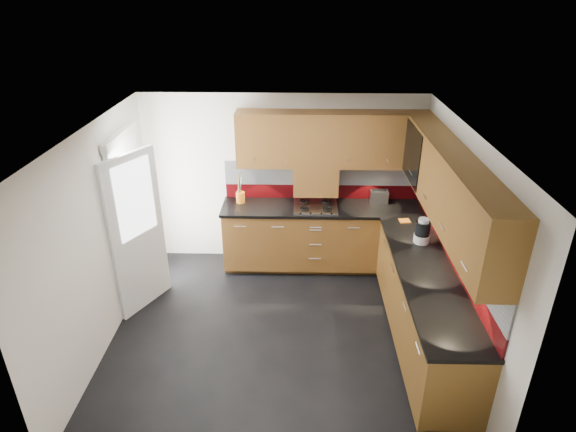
{
  "coord_description": "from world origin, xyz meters",
  "views": [
    {
      "loc": [
        0.23,
        -4.42,
        3.69
      ],
      "look_at": [
        0.1,
        0.65,
        1.21
      ],
      "focal_mm": 30.0,
      "sensor_mm": 36.0,
      "label": 1
    }
  ],
  "objects_px": {
    "gas_hob": "(316,206)",
    "food_processor": "(422,232)",
    "utensil_pot": "(240,196)",
    "toaster": "(379,196)"
  },
  "relations": [
    {
      "from": "gas_hob",
      "to": "food_processor",
      "type": "height_order",
      "value": "food_processor"
    },
    {
      "from": "toaster",
      "to": "food_processor",
      "type": "xyz_separation_m",
      "value": [
        0.34,
        -1.12,
        0.05
      ]
    },
    {
      "from": "utensil_pot",
      "to": "food_processor",
      "type": "distance_m",
      "value": 2.48
    },
    {
      "from": "gas_hob",
      "to": "utensil_pot",
      "type": "relative_size",
      "value": 1.36
    },
    {
      "from": "utensil_pot",
      "to": "food_processor",
      "type": "bearing_deg",
      "value": -25.59
    },
    {
      "from": "toaster",
      "to": "utensil_pot",
      "type": "bearing_deg",
      "value": -178.56
    },
    {
      "from": "gas_hob",
      "to": "toaster",
      "type": "height_order",
      "value": "toaster"
    },
    {
      "from": "gas_hob",
      "to": "food_processor",
      "type": "distance_m",
      "value": 1.53
    },
    {
      "from": "utensil_pot",
      "to": "food_processor",
      "type": "relative_size",
      "value": 1.42
    },
    {
      "from": "gas_hob",
      "to": "food_processor",
      "type": "xyz_separation_m",
      "value": [
        1.21,
        -0.93,
        0.12
      ]
    }
  ]
}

